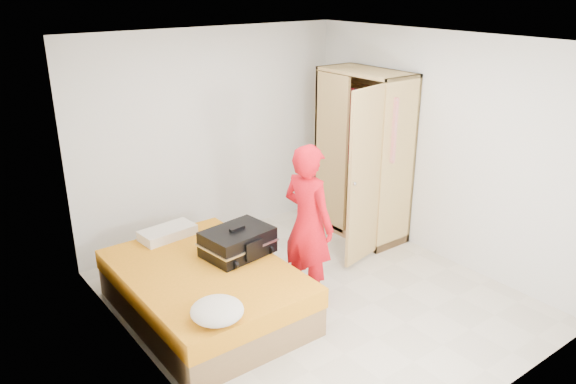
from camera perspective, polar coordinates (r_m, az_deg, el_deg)
room at (r=5.40m, az=3.02°, el=1.24°), size 4.00×4.02×2.60m
bed at (r=5.63m, az=-8.39°, el=-9.90°), size 1.42×2.02×0.50m
wardrobe at (r=7.02m, az=7.59°, el=3.18°), size 1.16×1.30×2.10m
person at (r=5.58m, az=2.06°, el=-3.29°), size 0.49×0.66×1.65m
suitcase at (r=5.68m, az=-5.12°, el=-5.10°), size 0.74×0.58×0.29m
round_cushion at (r=4.70m, az=-7.21°, el=-11.87°), size 0.44×0.44×0.17m
pillow at (r=6.18m, az=-12.14°, el=-4.06°), size 0.61×0.35×0.11m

